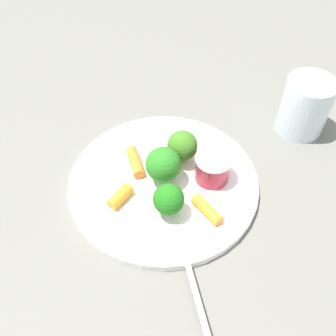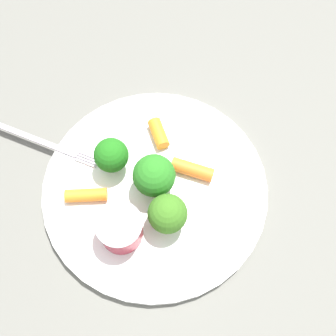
# 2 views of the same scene
# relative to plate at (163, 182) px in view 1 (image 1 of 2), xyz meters

# --- Properties ---
(ground_plane) EXTENTS (2.40, 2.40, 0.00)m
(ground_plane) POSITION_rel_plate_xyz_m (0.00, 0.00, -0.01)
(ground_plane) COLOR #606058
(plate) EXTENTS (0.26, 0.26, 0.01)m
(plate) POSITION_rel_plate_xyz_m (0.00, 0.00, 0.00)
(plate) COLOR white
(plate) RESTS_ON ground_plane
(sauce_cup) EXTENTS (0.05, 0.05, 0.04)m
(sauce_cup) POSITION_rel_plate_xyz_m (-0.04, -0.05, 0.03)
(sauce_cup) COLOR maroon
(sauce_cup) RESTS_ON plate
(broccoli_floret_0) EXTENTS (0.04, 0.04, 0.05)m
(broccoli_floret_0) POSITION_rel_plate_xyz_m (0.01, -0.04, 0.03)
(broccoli_floret_0) COLOR #92AB5C
(broccoli_floret_0) RESTS_ON plate
(broccoli_floret_1) EXTENTS (0.05, 0.05, 0.06)m
(broccoli_floret_1) POSITION_rel_plate_xyz_m (-0.00, -0.00, 0.04)
(broccoli_floret_1) COLOR #91BA63
(broccoli_floret_1) RESTS_ON plate
(broccoli_floret_2) EXTENTS (0.04, 0.04, 0.05)m
(broccoli_floret_2) POSITION_rel_plate_xyz_m (-0.04, 0.03, 0.03)
(broccoli_floret_2) COLOR #93AE70
(broccoli_floret_2) RESTS_ON plate
(carrot_stick_0) EXTENTS (0.05, 0.02, 0.01)m
(carrot_stick_0) POSITION_rel_plate_xyz_m (-0.08, 0.00, 0.01)
(carrot_stick_0) COLOR orange
(carrot_stick_0) RESTS_ON plate
(carrot_stick_1) EXTENTS (0.02, 0.04, 0.02)m
(carrot_stick_1) POSITION_rel_plate_xyz_m (0.02, 0.06, 0.01)
(carrot_stick_1) COLOR orange
(carrot_stick_1) RESTS_ON plate
(carrot_stick_2) EXTENTS (0.05, 0.04, 0.02)m
(carrot_stick_2) POSITION_rel_plate_xyz_m (0.05, 0.01, 0.01)
(carrot_stick_2) COLOR orange
(carrot_stick_2) RESTS_ON plate
(fork) EXTENTS (0.14, 0.10, 0.00)m
(fork) POSITION_rel_plate_xyz_m (-0.13, 0.08, 0.01)
(fork) COLOR #BCB1BC
(fork) RESTS_ON plate
(drinking_glass) EXTENTS (0.07, 0.07, 0.09)m
(drinking_glass) POSITION_rel_plate_xyz_m (-0.07, -0.24, 0.04)
(drinking_glass) COLOR silver
(drinking_glass) RESTS_ON ground_plane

